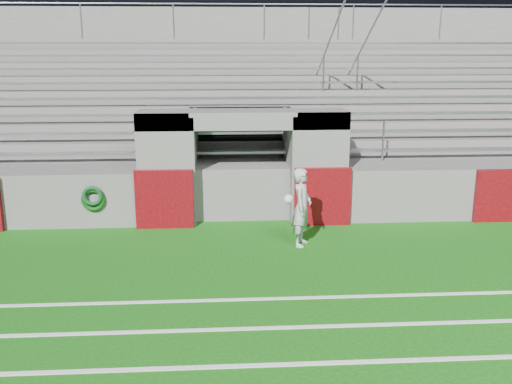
{
  "coord_description": "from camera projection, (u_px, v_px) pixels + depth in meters",
  "views": [
    {
      "loc": [
        -0.52,
        -9.57,
        4.0
      ],
      "look_at": [
        0.2,
        1.8,
        1.1
      ],
      "focal_mm": 40.0,
      "sensor_mm": 36.0,
      "label": 1
    }
  ],
  "objects": [
    {
      "name": "ground",
      "position": [
        251.0,
        276.0,
        10.27
      ],
      "size": [
        90.0,
        90.0,
        0.0
      ],
      "primitive_type": "plane",
      "color": "#11540E",
      "rests_on": "ground"
    },
    {
      "name": "stadium_structure",
      "position": [
        237.0,
        131.0,
        17.61
      ],
      "size": [
        26.0,
        8.48,
        5.42
      ],
      "color": "#5F5D5A",
      "rests_on": "ground"
    },
    {
      "name": "goalkeeper_with_ball",
      "position": [
        302.0,
        207.0,
        11.68
      ],
      "size": [
        0.67,
        0.69,
        1.63
      ],
      "color": "#B1B6BB",
      "rests_on": "ground"
    },
    {
      "name": "hose_coil",
      "position": [
        93.0,
        198.0,
        12.72
      ],
      "size": [
        0.54,
        0.14,
        0.6
      ],
      "color": "#0D430D",
      "rests_on": "ground"
    }
  ]
}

